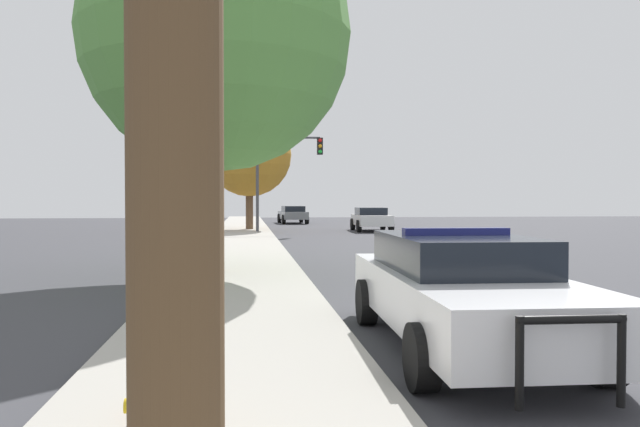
# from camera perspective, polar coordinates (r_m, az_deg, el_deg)

# --- Properties ---
(ground_plane) EXTENTS (110.00, 110.00, 0.00)m
(ground_plane) POSITION_cam_1_polar(r_m,az_deg,el_deg) (9.35, 25.72, -10.10)
(ground_plane) COLOR #3D3D42
(sidewalk_left) EXTENTS (3.00, 110.00, 0.13)m
(sidewalk_left) POSITION_cam_1_polar(r_m,az_deg,el_deg) (7.92, -7.92, -11.56)
(sidewalk_left) COLOR #ADA89E
(sidewalk_left) RESTS_ON ground_plane
(police_car) EXTENTS (2.17, 5.35, 1.47)m
(police_car) POSITION_cam_1_polar(r_m,az_deg,el_deg) (7.87, 12.74, -6.64)
(police_car) COLOR white
(police_car) RESTS_ON ground_plane
(fire_hydrant) EXTENTS (0.56, 0.24, 0.83)m
(fire_hydrant) POSITION_cam_1_polar(r_m,az_deg,el_deg) (4.19, -13.53, -16.13)
(fire_hydrant) COLOR gold
(fire_hydrant) RESTS_ON sidewalk_left
(traffic_light) EXTENTS (3.56, 0.35, 5.14)m
(traffic_light) POSITION_cam_1_polar(r_m,az_deg,el_deg) (33.21, -3.34, 4.62)
(traffic_light) COLOR #424247
(traffic_light) RESTS_ON sidewalk_left
(car_background_oncoming) EXTENTS (2.20, 4.42, 1.35)m
(car_background_oncoming) POSITION_cam_1_polar(r_m,az_deg,el_deg) (36.06, 4.70, -0.44)
(car_background_oncoming) COLOR silver
(car_background_oncoming) RESTS_ON ground_plane
(car_background_distant) EXTENTS (2.18, 4.75, 1.32)m
(car_background_distant) POSITION_cam_1_polar(r_m,az_deg,el_deg) (47.41, -2.50, -0.04)
(car_background_distant) COLOR slate
(car_background_distant) RESTS_ON ground_plane
(tree_sidewalk_far) EXTENTS (4.82, 4.82, 6.68)m
(tree_sidewalk_far) POSITION_cam_1_polar(r_m,az_deg,el_deg) (35.93, -6.48, 5.37)
(tree_sidewalk_far) COLOR brown
(tree_sidewalk_far) RESTS_ON sidewalk_left
(tree_sidewalk_near) EXTENTS (6.30, 6.30, 8.65)m
(tree_sidewalk_near) POSITION_cam_1_polar(r_m,az_deg,el_deg) (15.31, -9.44, 15.64)
(tree_sidewalk_near) COLOR #4C3823
(tree_sidewalk_near) RESTS_ON sidewalk_left
(traffic_cone) EXTENTS (0.34, 0.34, 0.50)m
(traffic_cone) POSITION_cam_1_polar(r_m,az_deg,el_deg) (5.18, -14.75, -14.93)
(traffic_cone) COLOR orange
(traffic_cone) RESTS_ON sidewalk_left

